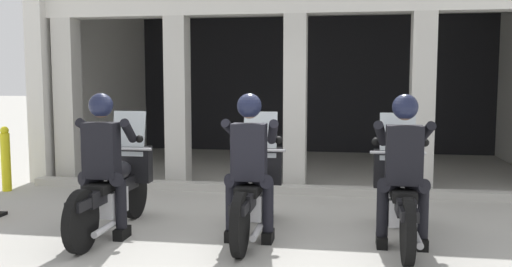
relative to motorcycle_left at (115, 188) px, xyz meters
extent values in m
plane|color=#A8A59E|center=(1.59, 3.25, -0.50)|extent=(80.00, 80.00, 0.00)
cube|color=black|center=(1.79, 7.27, 1.09)|extent=(8.74, 0.24, 3.17)
cube|color=silver|center=(1.79, 2.85, 2.45)|extent=(8.74, 0.36, 0.44)
cube|color=silver|center=(1.79, 4.98, 2.75)|extent=(8.74, 4.97, 0.16)
cube|color=silver|center=(-2.48, 4.98, 1.09)|extent=(0.30, 4.97, 3.17)
cube|color=beige|center=(-2.08, 2.85, 0.87)|extent=(0.35, 0.36, 2.73)
cube|color=beige|center=(-0.14, 2.85, 0.87)|extent=(0.35, 0.36, 2.73)
cube|color=beige|center=(1.79, 2.85, 0.87)|extent=(0.35, 0.36, 2.73)
cube|color=beige|center=(3.73, 2.85, 0.87)|extent=(0.35, 0.36, 2.73)
cube|color=#B7B5AD|center=(1.79, 2.35, -0.44)|extent=(8.34, 0.24, 0.12)
cylinder|color=black|center=(0.00, 0.58, -0.18)|extent=(0.09, 0.64, 0.64)
cylinder|color=black|center=(0.00, -0.82, -0.18)|extent=(0.09, 0.64, 0.64)
cube|color=black|center=(0.00, 0.58, 0.03)|extent=(0.14, 0.44, 0.08)
cube|color=silver|center=(0.00, -0.17, -0.13)|extent=(0.28, 0.44, 0.28)
cube|color=black|center=(0.00, -0.12, 0.00)|extent=(0.18, 1.24, 0.16)
ellipsoid|color=black|center=(0.00, 0.10, 0.18)|extent=(0.26, 0.48, 0.22)
cube|color=black|center=(0.00, -0.30, 0.07)|extent=(0.24, 0.52, 0.10)
cube|color=black|center=(0.00, -0.76, 0.00)|extent=(0.16, 0.48, 0.10)
cylinder|color=silver|center=(0.00, 0.52, 0.06)|extent=(0.05, 0.24, 0.53)
cube|color=black|center=(0.00, 0.46, 0.20)|extent=(0.52, 0.16, 0.44)
sphere|color=silver|center=(0.00, 0.56, 0.22)|extent=(0.18, 0.18, 0.18)
cube|color=silver|center=(0.00, 0.44, 0.57)|extent=(0.40, 0.14, 0.54)
cylinder|color=silver|center=(0.00, 0.36, 0.40)|extent=(0.62, 0.04, 0.04)
cylinder|color=silver|center=(0.12, -0.52, -0.32)|extent=(0.07, 0.55, 0.07)
cube|color=black|center=(0.00, -0.32, 0.47)|extent=(0.36, 0.22, 0.60)
cube|color=black|center=(0.00, -0.20, 0.49)|extent=(0.05, 0.02, 0.32)
sphere|color=tan|center=(0.00, -0.30, 0.92)|extent=(0.21, 0.21, 0.21)
sphere|color=#191E38|center=(0.00, -0.30, 0.95)|extent=(0.26, 0.26, 0.26)
cylinder|color=black|center=(0.14, -0.30, 0.16)|extent=(0.26, 0.29, 0.17)
cylinder|color=black|center=(0.20, -0.30, -0.12)|extent=(0.12, 0.12, 0.53)
cube|color=black|center=(0.20, -0.29, -0.44)|extent=(0.11, 0.26, 0.12)
cylinder|color=black|center=(-0.14, -0.30, 0.16)|extent=(0.26, 0.29, 0.17)
cylinder|color=black|center=(-0.20, -0.30, -0.12)|extent=(0.12, 0.12, 0.53)
cube|color=black|center=(-0.20, -0.29, -0.44)|extent=(0.11, 0.26, 0.12)
cylinder|color=black|center=(0.22, -0.09, 0.66)|extent=(0.19, 0.48, 0.31)
sphere|color=black|center=(0.26, 0.12, 0.55)|extent=(0.09, 0.09, 0.09)
cylinder|color=black|center=(-0.22, -0.09, 0.66)|extent=(0.19, 0.48, 0.31)
sphere|color=black|center=(-0.26, 0.12, 0.55)|extent=(0.09, 0.09, 0.09)
cylinder|color=black|center=(1.59, 0.72, -0.18)|extent=(0.09, 0.64, 0.64)
cylinder|color=black|center=(1.59, -0.68, -0.18)|extent=(0.09, 0.64, 0.64)
cube|color=black|center=(1.59, 0.72, 0.03)|extent=(0.14, 0.44, 0.08)
cube|color=silver|center=(1.59, -0.03, -0.13)|extent=(0.28, 0.44, 0.28)
cube|color=black|center=(1.59, 0.02, 0.00)|extent=(0.18, 1.24, 0.16)
ellipsoid|color=#B2B2B7|center=(1.59, 0.24, 0.18)|extent=(0.26, 0.48, 0.22)
cube|color=black|center=(1.59, -0.16, 0.07)|extent=(0.24, 0.52, 0.10)
cube|color=black|center=(1.59, -0.62, 0.00)|extent=(0.16, 0.48, 0.10)
cylinder|color=silver|center=(1.59, 0.66, 0.06)|extent=(0.05, 0.24, 0.53)
cube|color=black|center=(1.59, 0.60, 0.20)|extent=(0.52, 0.16, 0.44)
sphere|color=silver|center=(1.59, 0.70, 0.22)|extent=(0.18, 0.18, 0.18)
cube|color=silver|center=(1.59, 0.58, 0.57)|extent=(0.40, 0.14, 0.54)
cylinder|color=silver|center=(1.59, 0.50, 0.40)|extent=(0.62, 0.04, 0.04)
cylinder|color=silver|center=(1.71, -0.38, -0.32)|extent=(0.07, 0.55, 0.07)
cube|color=black|center=(1.59, -0.18, 0.47)|extent=(0.36, 0.22, 0.60)
cube|color=#591414|center=(1.59, -0.06, 0.49)|extent=(0.05, 0.02, 0.32)
sphere|color=tan|center=(1.59, -0.16, 0.92)|extent=(0.21, 0.21, 0.21)
sphere|color=#191E38|center=(1.59, -0.16, 0.95)|extent=(0.26, 0.26, 0.26)
cylinder|color=black|center=(1.73, -0.16, 0.16)|extent=(0.26, 0.29, 0.17)
cylinder|color=black|center=(1.79, -0.16, -0.12)|extent=(0.12, 0.12, 0.53)
cube|color=black|center=(1.79, -0.15, -0.44)|extent=(0.11, 0.26, 0.12)
cylinder|color=black|center=(1.45, -0.16, 0.16)|extent=(0.26, 0.29, 0.17)
cylinder|color=black|center=(1.39, -0.16, -0.12)|extent=(0.12, 0.12, 0.53)
cube|color=black|center=(1.39, -0.15, -0.44)|extent=(0.11, 0.26, 0.12)
cylinder|color=black|center=(1.81, 0.05, 0.66)|extent=(0.19, 0.48, 0.31)
sphere|color=black|center=(1.85, 0.26, 0.55)|extent=(0.09, 0.09, 0.09)
cylinder|color=black|center=(1.37, 0.05, 0.66)|extent=(0.19, 0.48, 0.31)
sphere|color=black|center=(1.33, 0.26, 0.55)|extent=(0.09, 0.09, 0.09)
cylinder|color=black|center=(3.18, 0.74, -0.18)|extent=(0.09, 0.64, 0.64)
cylinder|color=black|center=(3.18, -0.66, -0.18)|extent=(0.09, 0.64, 0.64)
cube|color=black|center=(3.18, 0.74, 0.03)|extent=(0.14, 0.44, 0.08)
cube|color=silver|center=(3.18, -0.01, -0.13)|extent=(0.28, 0.44, 0.28)
cube|color=black|center=(3.18, 0.04, 0.00)|extent=(0.18, 1.24, 0.16)
ellipsoid|color=#1E2338|center=(3.18, 0.26, 0.18)|extent=(0.26, 0.48, 0.22)
cube|color=black|center=(3.18, -0.14, 0.07)|extent=(0.24, 0.52, 0.10)
cube|color=black|center=(3.18, -0.60, 0.00)|extent=(0.16, 0.48, 0.10)
cylinder|color=silver|center=(3.18, 0.68, 0.06)|extent=(0.05, 0.24, 0.53)
cube|color=black|center=(3.18, 0.62, 0.20)|extent=(0.52, 0.16, 0.44)
sphere|color=silver|center=(3.18, 0.72, 0.22)|extent=(0.18, 0.18, 0.18)
cube|color=silver|center=(3.18, 0.60, 0.57)|extent=(0.40, 0.14, 0.54)
cylinder|color=silver|center=(3.18, 0.52, 0.40)|extent=(0.62, 0.04, 0.04)
cylinder|color=silver|center=(3.30, -0.36, -0.32)|extent=(0.07, 0.55, 0.07)
cube|color=black|center=(3.18, -0.16, 0.47)|extent=(0.36, 0.22, 0.60)
cube|color=#14193F|center=(3.18, -0.04, 0.49)|extent=(0.05, 0.02, 0.32)
sphere|color=tan|center=(3.18, -0.14, 0.92)|extent=(0.21, 0.21, 0.21)
sphere|color=#191E38|center=(3.18, -0.14, 0.95)|extent=(0.26, 0.26, 0.26)
cylinder|color=black|center=(3.32, -0.14, 0.16)|extent=(0.26, 0.29, 0.17)
cylinder|color=black|center=(3.38, -0.14, -0.12)|extent=(0.12, 0.12, 0.53)
cube|color=black|center=(3.38, -0.13, -0.44)|extent=(0.11, 0.26, 0.12)
cylinder|color=black|center=(3.04, -0.14, 0.16)|extent=(0.26, 0.29, 0.17)
cylinder|color=black|center=(2.98, -0.14, -0.12)|extent=(0.12, 0.12, 0.53)
cube|color=black|center=(2.98, -0.13, -0.44)|extent=(0.11, 0.26, 0.12)
cylinder|color=black|center=(3.40, 0.07, 0.66)|extent=(0.19, 0.48, 0.31)
sphere|color=black|center=(3.44, 0.28, 0.55)|extent=(0.09, 0.09, 0.09)
cylinder|color=black|center=(2.96, 0.07, 0.66)|extent=(0.19, 0.48, 0.31)
sphere|color=black|center=(2.92, 0.28, 0.55)|extent=(0.09, 0.09, 0.09)
cylinder|color=yellow|center=(-2.59, 1.81, -0.05)|extent=(0.14, 0.14, 0.90)
sphere|color=yellow|center=(-2.59, 1.81, 0.44)|extent=(0.13, 0.13, 0.13)
camera|label=1|loc=(2.59, -5.80, 1.25)|focal=38.43mm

